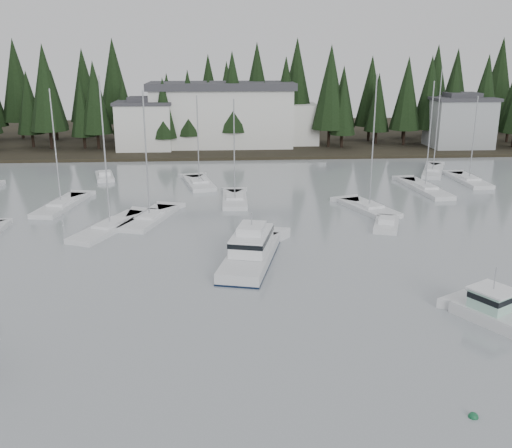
{
  "coord_description": "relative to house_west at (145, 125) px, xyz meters",
  "views": [
    {
      "loc": [
        -5.84,
        -18.66,
        16.3
      ],
      "look_at": [
        -2.74,
        26.98,
        2.5
      ],
      "focal_mm": 40.0,
      "sensor_mm": 36.0,
      "label": 1
    }
  ],
  "objects": [
    {
      "name": "far_shore_land",
      "position": [
        18.0,
        18.0,
        -4.65
      ],
      "size": [
        240.0,
        54.0,
        1.0
      ],
      "primitive_type": "cube",
      "color": "black",
      "rests_on": "ground"
    },
    {
      "name": "conifer_treeline",
      "position": [
        18.0,
        7.0,
        -4.65
      ],
      "size": [
        200.0,
        22.0,
        20.0
      ],
      "primitive_type": null,
      "color": "black",
      "rests_on": "ground"
    },
    {
      "name": "house_west",
      "position": [
        0.0,
        0.0,
        0.0
      ],
      "size": [
        9.54,
        7.42,
        8.75
      ],
      "color": "silver",
      "rests_on": "ground"
    },
    {
      "name": "house_east_a",
      "position": [
        54.0,
        -1.0,
        0.25
      ],
      "size": [
        10.6,
        8.48,
        9.25
      ],
      "color": "#999EA0",
      "rests_on": "ground"
    },
    {
      "name": "harbor_inn",
      "position": [
        15.04,
        3.34,
        1.12
      ],
      "size": [
        29.5,
        11.5,
        10.9
      ],
      "color": "silver",
      "rests_on": "ground"
    },
    {
      "name": "cabin_cruiser_center",
      "position": [
        14.7,
        -54.21,
        -3.96
      ],
      "size": [
        5.89,
        11.28,
        4.64
      ],
      "rotation": [
        0.0,
        0.0,
        1.32
      ],
      "color": "silver",
      "rests_on": "ground"
    },
    {
      "name": "lobster_boat_teal",
      "position": [
        29.81,
        -66.73,
        -4.17
      ],
      "size": [
        5.93,
        7.62,
        4.08
      ],
      "rotation": [
        0.0,
        0.0,
        2.1
      ],
      "color": "silver",
      "rests_on": "ground"
    },
    {
      "name": "sailboat_0",
      "position": [
        -5.08,
        -35.98,
        -4.59
      ],
      "size": [
        4.39,
        10.12,
        13.27
      ],
      "rotation": [
        0.0,
        0.0,
        1.39
      ],
      "color": "silver",
      "rests_on": "ground"
    },
    {
      "name": "sailboat_1",
      "position": [
        28.32,
        -39.52,
        -4.56
      ],
      "size": [
        5.46,
        8.55,
        14.78
      ],
      "rotation": [
        0.0,
        0.0,
        1.91
      ],
      "color": "silver",
      "rests_on": "ground"
    },
    {
      "name": "sailboat_3",
      "position": [
        37.59,
        -30.82,
        -4.59
      ],
      "size": [
        3.72,
        11.0,
        13.67
      ],
      "rotation": [
        0.0,
        0.0,
        1.67
      ],
      "color": "silver",
      "rests_on": "ground"
    },
    {
      "name": "sailboat_4",
      "position": [
        42.54,
        -20.25,
        -4.57
      ],
      "size": [
        6.39,
        10.44,
        15.03
      ],
      "rotation": [
        0.0,
        0.0,
        1.16
      ],
      "color": "silver",
      "rests_on": "ground"
    },
    {
      "name": "sailboat_5",
      "position": [
        1.74,
        -44.53,
        -4.58
      ],
      "size": [
        6.6,
        10.77,
        14.87
      ],
      "rotation": [
        0.0,
        0.0,
        1.17
      ],
      "color": "silver",
      "rests_on": "ground"
    },
    {
      "name": "sailboat_6",
      "position": [
        14.01,
        -34.79,
        -4.59
      ],
      "size": [
        2.9,
        8.21,
        12.04
      ],
      "rotation": [
        0.0,
        0.0,
        1.55
      ],
      "color": "silver",
      "rests_on": "ground"
    },
    {
      "name": "sailboat_7",
      "position": [
        9.74,
        -25.99,
        -4.59
      ],
      "size": [
        4.6,
        8.77,
        11.8
      ],
      "rotation": [
        0.0,
        0.0,
        1.77
      ],
      "color": "silver",
      "rests_on": "ground"
    },
    {
      "name": "sailboat_12",
      "position": [
        5.18,
        -41.77,
        -4.58
      ],
      "size": [
        5.45,
        9.5,
        13.42
      ],
      "rotation": [
        0.0,
        0.0,
        1.26
      ],
      "color": "silver",
      "rests_on": "ground"
    },
    {
      "name": "sailboat_13",
      "position": [
        44.98,
        -26.63,
        -4.6
      ],
      "size": [
        2.82,
        8.98,
        11.61
      ],
      "rotation": [
        0.0,
        0.0,
        1.57
      ],
      "color": "silver",
      "rests_on": "ground"
    },
    {
      "name": "runabout_1",
      "position": [
        28.39,
        -45.77,
        -4.52
      ],
      "size": [
        3.78,
        5.52,
        1.42
      ],
      "rotation": [
        0.0,
        0.0,
        1.23
      ],
      "color": "silver",
      "rests_on": "ground"
    },
    {
      "name": "runabout_3",
      "position": [
        -3.07,
        -21.2,
        -4.52
      ],
      "size": [
        3.49,
        5.96,
        1.42
      ],
      "rotation": [
        0.0,
        0.0,
        1.82
      ],
      "color": "silver",
      "rests_on": "ground"
    },
    {
      "name": "mooring_buoy_green",
      "position": [
        23.82,
        -75.58,
        -4.65
      ],
      "size": [
        0.48,
        0.48,
        0.48
      ],
      "primitive_type": "sphere",
      "color": "#145933",
      "rests_on": "ground"
    }
  ]
}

